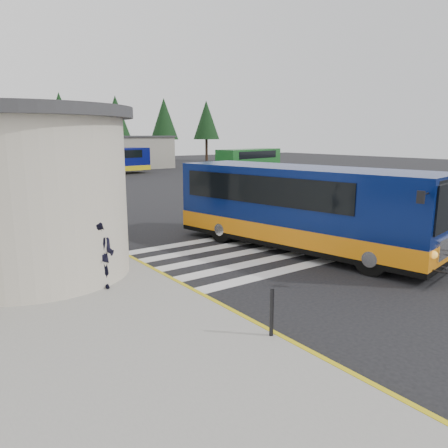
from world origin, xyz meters
TOP-DOWN VIEW (x-y plane):
  - ground at (0.00, 0.00)m, footprint 140.00×140.00m
  - curb_strip at (-4.05, 4.00)m, footprint 0.12×34.00m
  - crosswalk at (-0.50, -0.80)m, footprint 8.00×5.35m
  - depot_building at (6.00, 42.00)m, footprint 26.40×8.40m
  - tree_line at (6.29, 50.00)m, footprint 58.40×4.40m
  - transit_bus at (1.79, -1.63)m, footprint 5.19×11.12m
  - pedestrian_a at (-5.84, -1.10)m, footprint 0.41×0.62m
  - pedestrian_b at (-5.99, -1.80)m, footprint 1.12×1.13m
  - bollard at (-4.20, -6.59)m, footprint 0.08×0.08m
  - far_bus_a at (7.86, 33.36)m, footprint 9.84×3.97m
  - far_bus_b at (21.96, 26.17)m, footprint 9.39×4.65m

SIDE VIEW (x-z plane):
  - ground at x=0.00m, z-range 0.00..0.00m
  - crosswalk at x=-0.50m, z-range 0.00..0.01m
  - curb_strip at x=-4.05m, z-range 0.00..0.16m
  - bollard at x=-4.20m, z-range 0.15..1.17m
  - pedestrian_a at x=-5.84m, z-range 0.15..1.84m
  - pedestrian_b at x=-5.99m, z-range 0.15..2.00m
  - transit_bus at x=1.79m, z-range -0.07..2.98m
  - far_bus_b at x=21.96m, z-range 0.35..2.68m
  - far_bus_a at x=7.86m, z-range 0.37..2.84m
  - depot_building at x=6.00m, z-range 0.01..4.21m
  - tree_line at x=6.29m, z-range 1.77..11.77m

